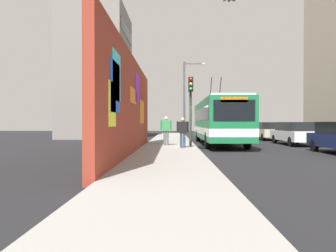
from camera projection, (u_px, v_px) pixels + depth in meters
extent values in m
plane|color=black|center=(196.00, 149.00, 18.29)|extent=(80.00, 80.00, 0.00)
cube|color=gray|center=(169.00, 148.00, 18.32)|extent=(48.00, 3.20, 0.15)
cube|color=maroon|center=(131.00, 107.00, 14.77)|extent=(14.88, 0.30, 4.60)
cube|color=#33D8E5|center=(117.00, 76.00, 10.08)|extent=(1.38, 0.02, 1.58)
cube|color=orange|center=(142.00, 112.00, 18.19)|extent=(2.17, 0.02, 1.33)
cube|color=orange|center=(133.00, 96.00, 14.29)|extent=(2.15, 0.02, 0.70)
cube|color=yellow|center=(112.00, 104.00, 9.38)|extent=(1.08, 0.02, 1.35)
cube|color=blue|center=(115.00, 87.00, 9.85)|extent=(1.53, 0.02, 1.61)
cube|color=#8C19D8|center=(137.00, 88.00, 15.83)|extent=(1.55, 0.02, 1.39)
cube|color=gray|center=(97.00, 74.00, 31.91)|extent=(8.14, 6.08, 12.96)
cube|color=black|center=(127.00, 95.00, 31.88)|extent=(6.92, 0.04, 1.10)
cube|color=black|center=(127.00, 63.00, 31.85)|extent=(6.92, 0.04, 1.10)
cube|color=black|center=(127.00, 32.00, 31.81)|extent=(6.92, 0.04, 1.10)
cube|color=#19723F|center=(218.00, 120.00, 21.82)|extent=(11.38, 2.55, 2.53)
cube|color=silver|center=(218.00, 101.00, 21.81)|extent=(10.92, 2.35, 0.12)
cube|color=white|center=(218.00, 130.00, 21.83)|extent=(11.40, 2.57, 0.44)
cube|color=black|center=(234.00, 111.00, 16.15)|extent=(0.04, 2.17, 1.14)
cube|color=black|center=(218.00, 115.00, 21.82)|extent=(10.47, 2.58, 0.81)
cube|color=orange|center=(234.00, 100.00, 16.15)|extent=(0.06, 1.40, 0.28)
cylinder|color=black|center=(220.00, 92.00, 23.50)|extent=(1.43, 0.06, 2.00)
cylinder|color=black|center=(211.00, 92.00, 23.51)|extent=(1.43, 0.06, 2.00)
cylinder|color=black|center=(247.00, 140.00, 18.17)|extent=(1.00, 0.28, 1.00)
cylinder|color=black|center=(208.00, 140.00, 18.21)|extent=(1.00, 0.28, 1.00)
cylinder|color=black|center=(226.00, 135.00, 25.45)|extent=(1.00, 0.28, 1.00)
cylinder|color=black|center=(198.00, 135.00, 25.50)|extent=(1.00, 0.28, 1.00)
cylinder|color=black|center=(314.00, 145.00, 16.64)|extent=(0.64, 0.22, 0.64)
cube|color=white|center=(294.00, 136.00, 21.54)|extent=(4.86, 1.85, 0.66)
cube|color=black|center=(294.00, 126.00, 21.63)|extent=(2.92, 1.66, 0.60)
cylinder|color=black|center=(317.00, 142.00, 19.92)|extent=(0.64, 0.22, 0.64)
cylinder|color=black|center=(291.00, 142.00, 19.95)|extent=(0.64, 0.22, 0.64)
cylinder|color=black|center=(297.00, 139.00, 23.13)|extent=(0.64, 0.22, 0.64)
cylinder|color=black|center=(275.00, 139.00, 23.16)|extent=(0.64, 0.22, 0.64)
cube|color=#C6B793|center=(268.00, 133.00, 27.56)|extent=(4.20, 1.81, 0.66)
cube|color=black|center=(268.00, 126.00, 27.64)|extent=(2.52, 1.63, 0.60)
cylinder|color=black|center=(282.00, 137.00, 26.16)|extent=(0.64, 0.22, 0.64)
cylinder|color=black|center=(263.00, 137.00, 26.19)|extent=(0.64, 0.22, 0.64)
cylinder|color=black|center=(272.00, 136.00, 28.94)|extent=(0.64, 0.22, 0.64)
cylinder|color=black|center=(255.00, 136.00, 28.97)|extent=(0.64, 0.22, 0.64)
cube|color=#38383D|center=(252.00, 131.00, 33.30)|extent=(4.41, 1.82, 0.66)
cube|color=black|center=(251.00, 125.00, 33.38)|extent=(2.64, 1.64, 0.60)
cylinder|color=black|center=(263.00, 135.00, 31.83)|extent=(0.64, 0.22, 0.64)
cylinder|color=black|center=(247.00, 135.00, 31.86)|extent=(0.64, 0.22, 0.64)
cylinder|color=black|center=(256.00, 134.00, 34.74)|extent=(0.64, 0.22, 0.64)
cylinder|color=black|center=(241.00, 134.00, 34.77)|extent=(0.64, 0.22, 0.64)
cylinder|color=#2D3F59|center=(184.00, 140.00, 17.27)|extent=(0.14, 0.14, 0.83)
cylinder|color=#2D3F59|center=(181.00, 140.00, 17.27)|extent=(0.14, 0.14, 0.83)
cube|color=black|center=(183.00, 127.00, 17.26)|extent=(0.22, 0.48, 0.62)
cylinder|color=black|center=(188.00, 127.00, 17.26)|extent=(0.09, 0.09, 0.59)
cylinder|color=black|center=(177.00, 127.00, 17.27)|extent=(0.09, 0.09, 0.59)
sphere|color=tan|center=(183.00, 120.00, 17.26)|extent=(0.22, 0.22, 0.22)
cylinder|color=#595960|center=(167.00, 138.00, 19.11)|extent=(0.14, 0.14, 0.87)
cylinder|color=#595960|center=(165.00, 138.00, 19.12)|extent=(0.14, 0.14, 0.87)
cube|color=#338C4C|center=(166.00, 126.00, 19.11)|extent=(0.22, 0.51, 0.65)
cylinder|color=#338C4C|center=(171.00, 125.00, 19.10)|extent=(0.09, 0.09, 0.62)
cylinder|color=#338C4C|center=(161.00, 125.00, 19.11)|extent=(0.09, 0.09, 0.62)
sphere|color=beige|center=(166.00, 118.00, 19.10)|extent=(0.24, 0.24, 0.24)
cylinder|color=#2D382D|center=(191.00, 112.00, 18.24)|extent=(0.14, 0.14, 4.05)
cube|color=black|center=(191.00, 84.00, 18.00)|extent=(0.20, 0.28, 0.84)
sphere|color=red|center=(191.00, 79.00, 17.89)|extent=(0.18, 0.18, 0.18)
sphere|color=yellow|center=(191.00, 84.00, 17.89)|extent=(0.18, 0.18, 0.18)
sphere|color=green|center=(191.00, 89.00, 17.89)|extent=(0.18, 0.18, 0.18)
cylinder|color=#4C4C51|center=(184.00, 100.00, 26.37)|extent=(0.18, 0.18, 6.53)
cylinder|color=#4C4C51|center=(194.00, 64.00, 26.32)|extent=(0.10, 1.64, 0.10)
ellipsoid|color=silver|center=(204.00, 64.00, 26.31)|extent=(0.44, 0.28, 0.20)
ellipsoid|color=#47474C|center=(229.00, 0.00, 14.31)|extent=(0.32, 0.14, 0.12)
cylinder|color=black|center=(206.00, 148.00, 18.92)|extent=(1.27, 1.27, 0.00)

